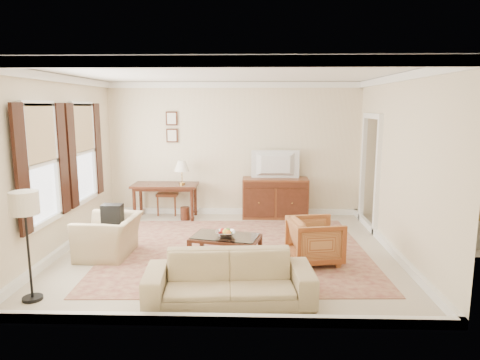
# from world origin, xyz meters

# --- Properties ---
(room_shell) EXTENTS (5.51, 5.01, 2.91)m
(room_shell) POSITION_xyz_m (0.00, 0.00, 2.47)
(room_shell) COLOR beige
(room_shell) RESTS_ON ground
(annex_bedroom) EXTENTS (3.00, 2.70, 2.90)m
(annex_bedroom) POSITION_xyz_m (4.49, 1.15, 0.34)
(annex_bedroom) COLOR beige
(annex_bedroom) RESTS_ON ground
(window_front) EXTENTS (0.12, 1.56, 1.80)m
(window_front) POSITION_xyz_m (-2.70, -0.70, 1.55)
(window_front) COLOR #CCB284
(window_front) RESTS_ON room_shell
(window_rear) EXTENTS (0.12, 1.56, 1.80)m
(window_rear) POSITION_xyz_m (-2.70, 0.90, 1.55)
(window_rear) COLOR #CCB284
(window_rear) RESTS_ON room_shell
(doorway) EXTENTS (0.10, 1.12, 2.25)m
(doorway) POSITION_xyz_m (2.71, 1.50, 1.08)
(doorway) COLOR white
(doorway) RESTS_ON room_shell
(rug) EXTENTS (4.42, 3.83, 0.01)m
(rug) POSITION_xyz_m (0.14, -0.00, 0.01)
(rug) COLOR maroon
(rug) RESTS_ON room_shell
(writing_desk) EXTENTS (1.37, 0.68, 0.75)m
(writing_desk) POSITION_xyz_m (-1.45, 2.06, 0.64)
(writing_desk) COLOR #462014
(writing_desk) RESTS_ON room_shell
(desk_chair) EXTENTS (0.51, 0.51, 1.05)m
(desk_chair) POSITION_xyz_m (-1.47, 2.41, 0.53)
(desk_chair) COLOR brown
(desk_chair) RESTS_ON room_shell
(desk_lamp) EXTENTS (0.32, 0.32, 0.50)m
(desk_lamp) POSITION_xyz_m (-1.09, 2.06, 1.00)
(desk_lamp) COLOR silver
(desk_lamp) RESTS_ON writing_desk
(framed_prints) EXTENTS (0.25, 0.04, 0.68)m
(framed_prints) POSITION_xyz_m (-1.35, 2.47, 1.94)
(framed_prints) COLOR #462014
(framed_prints) RESTS_ON room_shell
(sideboard) EXTENTS (1.40, 0.54, 0.86)m
(sideboard) POSITION_xyz_m (0.90, 2.20, 0.43)
(sideboard) COLOR brown
(sideboard) RESTS_ON room_shell
(tv) EXTENTS (0.98, 0.56, 0.13)m
(tv) POSITION_xyz_m (0.90, 2.18, 1.35)
(tv) COLOR black
(tv) RESTS_ON sideboard
(coffee_table) EXTENTS (1.14, 0.82, 0.44)m
(coffee_table) POSITION_xyz_m (0.00, -0.56, 0.33)
(coffee_table) COLOR #462014
(coffee_table) RESTS_ON room_shell
(fruit_bowl) EXTENTS (0.42, 0.42, 0.10)m
(fruit_bowl) POSITION_xyz_m (0.01, -0.59, 0.49)
(fruit_bowl) COLOR silver
(fruit_bowl) RESTS_ON coffee_table
(book_a) EXTENTS (0.28, 0.07, 0.38)m
(book_a) POSITION_xyz_m (-0.13, -0.46, 0.17)
(book_a) COLOR brown
(book_a) RESTS_ON coffee_table
(book_b) EXTENTS (0.20, 0.23, 0.38)m
(book_b) POSITION_xyz_m (0.22, -0.69, 0.17)
(book_b) COLOR brown
(book_b) RESTS_ON coffee_table
(striped_armchair) EXTENTS (0.82, 0.86, 0.77)m
(striped_armchair) POSITION_xyz_m (1.38, -0.50, 0.38)
(striped_armchair) COLOR brown
(striped_armchair) RESTS_ON room_shell
(club_armchair) EXTENTS (0.69, 1.03, 0.87)m
(club_armchair) POSITION_xyz_m (-1.89, -0.29, 0.44)
(club_armchair) COLOR tan
(club_armchair) RESTS_ON room_shell
(backpack) EXTENTS (0.24, 0.33, 0.40)m
(backpack) POSITION_xyz_m (-1.85, -0.21, 0.68)
(backpack) COLOR black
(backpack) RESTS_ON club_armchair
(sofa) EXTENTS (2.10, 0.76, 0.80)m
(sofa) POSITION_xyz_m (0.14, -1.88, 0.40)
(sofa) COLOR tan
(sofa) RESTS_ON room_shell
(floor_lamp) EXTENTS (0.34, 0.34, 1.38)m
(floor_lamp) POSITION_xyz_m (-2.33, -1.91, 1.14)
(floor_lamp) COLOR black
(floor_lamp) RESTS_ON room_shell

